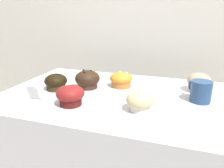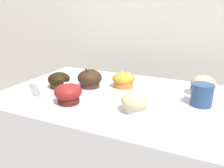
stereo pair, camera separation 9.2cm
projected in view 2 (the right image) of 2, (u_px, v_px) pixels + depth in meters
The scene contains 9 objects.
wall_back at pixel (154, 66), 1.45m from camera, with size 3.20×0.10×1.80m, color beige.
muffin_front_center at pixel (59, 80), 1.01m from camera, with size 0.10×0.10×0.07m.
muffin_back_left at pixel (90, 79), 1.01m from camera, with size 0.11×0.11×0.08m.
muffin_back_right at pixel (68, 93), 0.83m from camera, with size 0.11×0.11×0.08m.
muffin_front_left at pixel (123, 80), 1.02m from camera, with size 0.11×0.11×0.07m.
muffin_front_right at pixel (135, 102), 0.76m from camera, with size 0.10×0.10×0.07m.
muffin_back_center at pixel (203, 85), 0.92m from camera, with size 0.10×0.10×0.08m.
coffee_cup at pixel (202, 94), 0.81m from camera, with size 0.09×0.11×0.08m.
price_card at pixel (36, 89), 0.90m from camera, with size 0.05×0.04×0.06m.
Camera 2 is at (0.33, -0.80, 1.24)m, focal length 35.00 mm.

